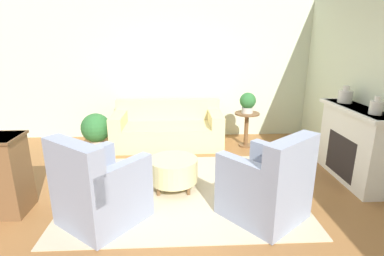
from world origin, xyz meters
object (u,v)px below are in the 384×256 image
Objects in this scene: vase_mantel_far at (376,107)px; armchair_right at (268,187)px; couch at (168,130)px; vase_mantel_near at (345,96)px; potted_plant_on_side_table at (248,102)px; potted_plant_floor at (96,129)px; side_table at (247,124)px; armchair_left at (98,191)px; ottoman_table at (173,170)px.

armchair_right is at bearing -159.37° from vase_mantel_far.
vase_mantel_near is at bearing -25.51° from couch.
armchair_right reaches higher than couch.
potted_plant_on_side_table reaches higher than potted_plant_floor.
vase_mantel_near is at bearing 40.71° from armchair_right.
vase_mantel_near is (1.22, -1.15, 0.76)m from side_table.
potted_plant_floor is (-2.88, -0.06, -0.04)m from side_table.
armchair_left is 1.68× the size of side_table.
couch is 3.18m from vase_mantel_near.
potted_plant_on_side_table is at bearing 122.90° from vase_mantel_far.
potted_plant_floor reaches higher than side_table.
couch is at bearing 173.85° from potted_plant_on_side_table.
vase_mantel_far is at bearing -24.06° from potted_plant_floor.
couch is 8.92× the size of vase_mantel_far.
vase_mantel_far reaches higher than armchair_right.
potted_plant_on_side_table reaches higher than side_table.
couch is 1.65m from potted_plant_on_side_table.
ottoman_table is at bearing 144.96° from armchair_right.
vase_mantel_far is 4.56m from potted_plant_floor.
side_table is at bearing -6.15° from couch.
couch is 1.85× the size of armchair_right.
vase_mantel_far is at bearing 9.41° from armchair_left.
vase_mantel_far reaches higher than ottoman_table.
armchair_left is at bearing -170.59° from vase_mantel_far.
armchair_left reaches higher than potted_plant_floor.
couch is 2.98× the size of potted_plant_floor.
ottoman_table is at bearing -129.84° from potted_plant_on_side_table.
ottoman_table is at bearing -168.46° from vase_mantel_near.
couch is at bearing 93.93° from ottoman_table.
armchair_left is 1.00× the size of armchair_right.
side_table is (2.24, 2.46, 0.05)m from armchair_left.
ottoman_table is (0.13, -1.85, -0.02)m from couch.
potted_plant_on_side_table is (1.54, -0.17, 0.58)m from couch.
vase_mantel_far is at bearing -57.10° from side_table.
armchair_left is 3.79m from vase_mantel_near.
side_table is 1.84m from vase_mantel_near.
side_table is at bearing 50.16° from ottoman_table.
potted_plant_on_side_table is at bearing 136.72° from vase_mantel_near.
side_table is at bearing 0.00° from potted_plant_on_side_table.
armchair_left is 2.92× the size of potted_plant_on_side_table.
vase_mantel_near is (3.46, 1.31, 0.81)m from armchair_left.
armchair_right is at bearing -64.88° from couch.
vase_mantel_far is at bearing -57.10° from potted_plant_on_side_table.
vase_mantel_far reaches higher than potted_plant_floor.
armchair_left is 1.61× the size of potted_plant_floor.
vase_mantel_far is (0.00, -0.74, -0.01)m from vase_mantel_near.
armchair_left is at bearing -75.13° from potted_plant_floor.
vase_mantel_near reaches higher than side_table.
armchair_right is 1.61× the size of potted_plant_floor.
potted_plant_on_side_table is (1.41, 1.69, 0.60)m from ottoman_table.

